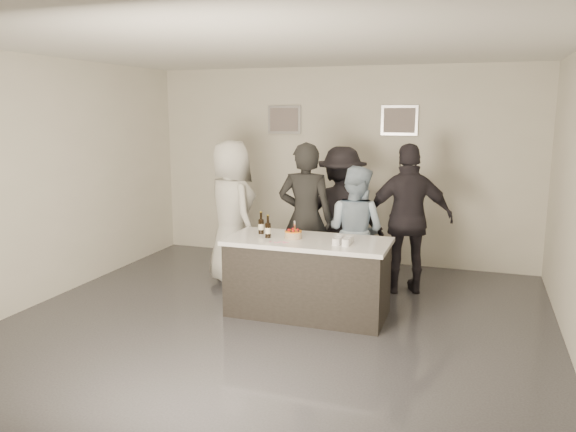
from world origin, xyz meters
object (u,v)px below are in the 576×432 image
object	(u,v)px
person_guest_left	(232,213)
person_main_black	(306,219)
cake	(293,235)
beer_bottle_a	(261,223)
person_guest_right	(409,219)
beer_bottle_b	(268,227)
person_guest_back	(341,214)
person_main_blue	(355,231)
bar_counter	(308,277)

from	to	relation	value
person_guest_left	person_main_black	bearing A→B (deg)	-144.96
cake	person_main_black	world-z (taller)	person_main_black
beer_bottle_a	person_guest_right	world-z (taller)	person_guest_right
cake	beer_bottle_a	world-z (taller)	beer_bottle_a
beer_bottle_b	person_guest_back	xyz separation A→B (m)	(0.48, 1.61, -0.10)
cake	person_guest_back	xyz separation A→B (m)	(0.20, 1.54, -0.01)
cake	beer_bottle_b	bearing A→B (deg)	-165.61
beer_bottle_b	person_guest_left	bearing A→B (deg)	133.24
beer_bottle_a	person_main_blue	xyz separation A→B (m)	(0.96, 0.83, -0.20)
beer_bottle_b	person_main_blue	world-z (taller)	person_main_blue
person_main_black	person_guest_back	xyz separation A→B (m)	(0.29, 0.75, -0.05)
bar_counter	beer_bottle_a	bearing A→B (deg)	170.55
bar_counter	person_guest_right	size ratio (longest dim) A/B	0.96
cake	person_guest_left	distance (m)	1.46
person_guest_right	beer_bottle_b	bearing A→B (deg)	23.98
cake	beer_bottle_a	xyz separation A→B (m)	(-0.44, 0.10, 0.09)
beer_bottle_a	bar_counter	bearing A→B (deg)	-9.45
bar_counter	person_main_black	xyz separation A→B (m)	(-0.27, 0.79, 0.53)
person_main_black	person_guest_left	world-z (taller)	person_guest_left
person_main_black	person_main_blue	bearing A→B (deg)	-171.77
beer_bottle_a	cake	bearing A→B (deg)	-13.07
person_main_black	person_guest_left	distance (m)	1.08
bar_counter	person_guest_left	bearing A→B (deg)	147.12
person_main_blue	person_guest_right	xyz separation A→B (m)	(0.64, 0.28, 0.14)
person_main_black	person_guest_right	world-z (taller)	person_main_black
bar_counter	person_main_blue	size ratio (longest dim) A/B	1.12
person_main_black	person_guest_back	bearing A→B (deg)	-116.51
beer_bottle_a	beer_bottle_b	bearing A→B (deg)	-48.57
person_guest_right	person_main_blue	bearing A→B (deg)	5.68
cake	person_main_black	distance (m)	0.79
beer_bottle_a	person_main_blue	size ratio (longest dim) A/B	0.16
person_main_black	person_guest_back	world-z (taller)	person_main_black
cake	person_guest_back	distance (m)	1.55
bar_counter	beer_bottle_b	world-z (taller)	beer_bottle_b
person_guest_right	cake	bearing A→B (deg)	28.55
beer_bottle_b	person_main_black	xyz separation A→B (m)	(0.19, 0.86, -0.05)
bar_counter	person_main_black	size ratio (longest dim) A/B	0.95
cake	person_guest_right	world-z (taller)	person_guest_right
person_main_blue	person_guest_left	size ratio (longest dim) A/B	0.85
cake	beer_bottle_b	world-z (taller)	beer_bottle_b
person_guest_left	bar_counter	bearing A→B (deg)	-173.43
person_main_blue	beer_bottle_b	bearing A→B (deg)	69.23
cake	person_guest_back	bearing A→B (deg)	82.63
beer_bottle_b	person_guest_right	xyz separation A→B (m)	(1.45, 1.28, -0.06)
beer_bottle_a	person_guest_back	size ratio (longest dim) A/B	0.14
bar_counter	cake	world-z (taller)	cake
person_guest_right	beer_bottle_a	bearing A→B (deg)	17.13
person_main_blue	person_guest_back	xyz separation A→B (m)	(-0.32, 0.61, 0.10)
beer_bottle_a	person_guest_back	world-z (taller)	person_guest_back
bar_counter	beer_bottle_a	world-z (taller)	beer_bottle_a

